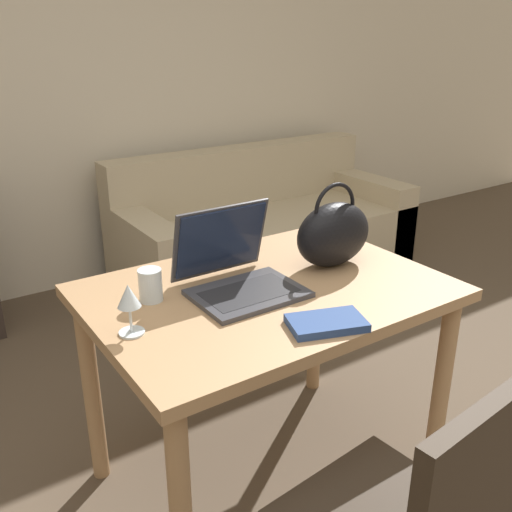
{
  "coord_description": "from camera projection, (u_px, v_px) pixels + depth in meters",
  "views": [
    {
      "loc": [
        -0.86,
        -0.62,
        1.57
      ],
      "look_at": [
        0.08,
        0.77,
        0.9
      ],
      "focal_mm": 40.0,
      "sensor_mm": 36.0,
      "label": 1
    }
  ],
  "objects": [
    {
      "name": "wall_back",
      "position": [
        34.0,
        70.0,
        3.26
      ],
      "size": [
        10.0,
        0.06,
        2.7
      ],
      "color": "beige",
      "rests_on": "ground_plane"
    },
    {
      "name": "dining_table",
      "position": [
        267.0,
        316.0,
        1.91
      ],
      "size": [
        1.15,
        0.82,
        0.78
      ],
      "color": "#A87F56",
      "rests_on": "ground_plane"
    },
    {
      "name": "couch",
      "position": [
        263.0,
        232.0,
        3.88
      ],
      "size": [
        1.98,
        0.86,
        0.82
      ],
      "color": "#C1B293",
      "rests_on": "ground_plane"
    },
    {
      "name": "laptop",
      "position": [
        235.0,
        268.0,
        1.85
      ],
      "size": [
        0.34,
        0.33,
        0.26
      ],
      "color": "#38383D",
      "rests_on": "dining_table"
    },
    {
      "name": "drinking_glass",
      "position": [
        150.0,
        285.0,
        1.76
      ],
      "size": [
        0.07,
        0.07,
        0.1
      ],
      "color": "silver",
      "rests_on": "dining_table"
    },
    {
      "name": "wine_glass",
      "position": [
        129.0,
        300.0,
        1.55
      ],
      "size": [
        0.07,
        0.07,
        0.15
      ],
      "color": "silver",
      "rests_on": "dining_table"
    },
    {
      "name": "handbag",
      "position": [
        333.0,
        233.0,
        2.01
      ],
      "size": [
        0.3,
        0.16,
        0.3
      ],
      "color": "black",
      "rests_on": "dining_table"
    },
    {
      "name": "book",
      "position": [
        327.0,
        323.0,
        1.62
      ],
      "size": [
        0.25,
        0.19,
        0.02
      ],
      "rotation": [
        0.0,
        0.0,
        -0.33
      ],
      "color": "navy",
      "rests_on": "dining_table"
    }
  ]
}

